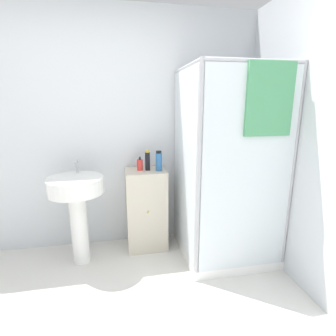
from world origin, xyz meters
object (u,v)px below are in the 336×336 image
(shampoo_bottle_tall_black, at_px, (147,161))
(shampoo_bottle_blue, at_px, (159,161))
(sink, at_px, (77,200))
(soap_dispenser, at_px, (140,165))

(shampoo_bottle_tall_black, distance_m, shampoo_bottle_blue, 0.12)
(sink, relative_size, soap_dispenser, 7.01)
(sink, bearing_deg, shampoo_bottle_tall_black, 14.22)
(sink, distance_m, soap_dispenser, 0.70)
(soap_dispenser, distance_m, shampoo_bottle_tall_black, 0.09)
(shampoo_bottle_blue, bearing_deg, soap_dispenser, 162.74)
(soap_dispenser, height_order, shampoo_bottle_blue, shampoo_bottle_blue)
(sink, height_order, soap_dispenser, soap_dispenser)
(shampoo_bottle_blue, bearing_deg, shampoo_bottle_tall_black, 159.11)
(soap_dispenser, relative_size, shampoo_bottle_blue, 0.69)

